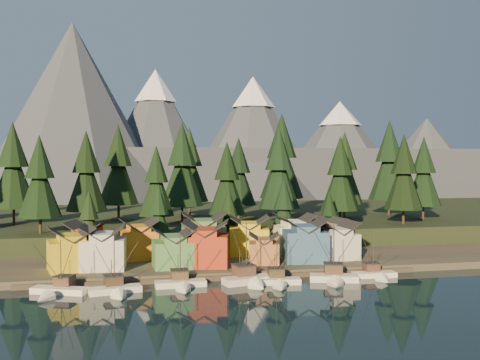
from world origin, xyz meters
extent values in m
plane|color=black|center=(0.00, 0.00, 0.00)|extent=(500.00, 500.00, 0.00)
cube|color=#373228|center=(0.00, 40.00, 0.75)|extent=(400.00, 50.00, 1.50)
cube|color=black|center=(0.00, 90.00, 3.00)|extent=(420.00, 100.00, 6.00)
cube|color=#483C33|center=(0.00, 16.50, 0.50)|extent=(80.00, 4.00, 1.00)
cube|color=#454A59|center=(0.00, 240.00, 15.00)|extent=(560.00, 160.00, 30.00)
cone|color=#454A59|center=(-45.00, 180.00, 45.00)|extent=(100.00, 100.00, 90.00)
cone|color=#454A59|center=(-5.00, 198.00, 36.00)|extent=(80.00, 80.00, 72.00)
cone|color=white|center=(-5.00, 198.00, 63.36)|extent=(22.40, 22.40, 17.28)
cone|color=#454A59|center=(45.00, 186.00, 34.00)|extent=(84.00, 84.00, 68.00)
cone|color=white|center=(45.00, 186.00, 59.84)|extent=(23.52, 23.52, 16.32)
cone|color=#454A59|center=(100.00, 202.00, 29.00)|extent=(92.00, 92.00, 58.00)
cone|color=white|center=(100.00, 202.00, 51.04)|extent=(25.76, 25.76, 13.92)
cone|color=#454A59|center=(160.00, 210.00, 25.00)|extent=(88.00, 88.00, 50.00)
cube|color=silver|center=(-31.08, 10.64, 0.33)|extent=(10.35, 6.31, 1.52)
cone|color=silver|center=(-33.09, 5.53, 0.33)|extent=(3.90, 4.22, 2.84)
cube|color=black|center=(-31.08, 10.64, -0.24)|extent=(10.59, 6.45, 0.33)
cube|color=#4E3729|center=(-30.41, 12.34, 1.80)|extent=(3.86, 3.76, 1.71)
cube|color=#272525|center=(-30.41, 12.34, 2.75)|extent=(4.11, 4.00, 0.19)
cylinder|color=black|center=(-30.86, 11.20, 5.31)|extent=(0.17, 0.17, 8.53)
cylinder|color=black|center=(-29.65, 14.27, 3.13)|extent=(0.13, 0.13, 4.17)
cube|color=silver|center=(-21.42, 9.05, 0.34)|extent=(9.61, 4.70, 1.57)
cone|color=silver|center=(-20.42, 4.10, 0.34)|extent=(3.50, 3.66, 2.94)
cube|color=black|center=(-21.42, 9.05, -0.24)|extent=(9.84, 4.79, 0.34)
cube|color=#423123|center=(-21.75, 10.70, 1.86)|extent=(3.65, 3.50, 1.76)
cube|color=#272525|center=(-21.75, 10.70, 2.84)|extent=(3.88, 3.73, 0.20)
cylinder|color=black|center=(-21.53, 9.60, 5.49)|extent=(0.18, 0.18, 8.82)
cylinder|color=black|center=(-22.13, 12.58, 3.23)|extent=(0.14, 0.14, 4.31)
cube|color=silver|center=(-9.48, 11.50, 0.34)|extent=(9.59, 3.28, 1.55)
cone|color=silver|center=(-9.27, 6.30, 0.34)|extent=(3.04, 3.35, 2.91)
cube|color=black|center=(-9.48, 11.50, -0.24)|extent=(9.83, 3.34, 0.34)
cube|color=brown|center=(-9.55, 13.24, 1.84)|extent=(3.22, 3.03, 1.75)
cube|color=#272525|center=(-9.55, 13.24, 2.82)|extent=(3.42, 3.23, 0.19)
cylinder|color=black|center=(-9.50, 12.08, 5.44)|extent=(0.17, 0.17, 8.74)
cylinder|color=black|center=(-9.63, 15.20, 3.20)|extent=(0.14, 0.14, 4.27)
cube|color=beige|center=(3.35, 11.37, 0.40)|extent=(10.06, 5.46, 1.84)
cone|color=beige|center=(4.50, 6.26, 0.40)|extent=(4.08, 3.93, 3.45)
cube|color=black|center=(3.35, 11.37, -0.29)|extent=(10.30, 5.57, 0.40)
cube|color=brown|center=(2.97, 13.07, 2.18)|extent=(4.35, 4.17, 2.07)
cube|color=#272525|center=(2.97, 13.07, 3.33)|extent=(4.62, 4.45, 0.23)
cylinder|color=black|center=(3.22, 11.94, 6.44)|extent=(0.21, 0.21, 10.34)
cylinder|color=black|center=(2.53, 15.00, 3.79)|extent=(0.16, 0.16, 5.06)
cube|color=silver|center=(8.82, 9.85, 0.33)|extent=(9.18, 3.99, 1.51)
cone|color=silver|center=(8.17, 5.02, 0.33)|extent=(3.21, 3.38, 2.83)
cube|color=black|center=(8.82, 9.85, -0.24)|extent=(9.41, 4.06, 0.33)
cube|color=#433624|center=(9.04, 11.46, 1.79)|extent=(3.37, 3.21, 1.70)
cube|color=#272525|center=(9.04, 11.46, 2.74)|extent=(3.58, 3.42, 0.19)
cylinder|color=black|center=(8.90, 10.39, 5.29)|extent=(0.17, 0.17, 8.50)
cylinder|color=black|center=(9.28, 13.29, 3.11)|extent=(0.13, 0.13, 4.15)
cube|color=beige|center=(20.36, 9.91, 0.38)|extent=(9.91, 5.89, 1.74)
cone|color=beige|center=(18.85, 5.00, 0.38)|extent=(4.07, 4.02, 3.27)
cube|color=black|center=(20.36, 9.91, -0.27)|extent=(10.15, 6.01, 0.38)
cube|color=#4C3828|center=(20.87, 11.55, 2.07)|extent=(4.29, 4.15, 1.96)
cube|color=#272525|center=(20.87, 11.55, 3.16)|extent=(4.57, 4.42, 0.22)
cylinder|color=black|center=(20.53, 10.46, 6.10)|extent=(0.20, 0.20, 9.80)
cylinder|color=black|center=(21.44, 13.40, 3.59)|extent=(0.15, 0.15, 4.79)
cube|color=white|center=(29.78, 11.71, 0.31)|extent=(8.89, 3.02, 1.44)
cone|color=white|center=(29.61, 6.89, 0.31)|extent=(2.81, 3.10, 2.70)
cube|color=black|center=(29.78, 11.71, -0.22)|extent=(9.11, 3.07, 0.31)
cube|color=#50352B|center=(29.84, 13.32, 1.71)|extent=(2.98, 2.80, 1.62)
cube|color=#272525|center=(29.84, 13.32, 2.61)|extent=(3.16, 2.99, 0.18)
cylinder|color=black|center=(29.80, 12.25, 5.04)|extent=(0.16, 0.16, 8.10)
cylinder|color=black|center=(29.91, 15.15, 2.97)|extent=(0.13, 0.13, 3.96)
cube|color=gold|center=(-30.41, 24.00, 4.50)|extent=(10.28, 9.47, 6.00)
cube|color=gold|center=(-30.41, 24.00, 8.10)|extent=(6.43, 8.40, 1.23)
cube|color=beige|center=(-24.03, 23.68, 4.62)|extent=(9.08, 8.18, 6.24)
cube|color=beige|center=(-24.03, 23.68, 8.33)|extent=(5.19, 7.79, 1.21)
cube|color=#4C8548|center=(-9.91, 22.81, 4.24)|extent=(8.64, 8.12, 5.48)
cube|color=#4C8548|center=(-9.91, 22.81, 7.55)|extent=(4.94, 7.76, 1.16)
cube|color=#992D17|center=(-3.12, 22.76, 4.80)|extent=(10.96, 10.13, 6.60)
cube|color=#992D17|center=(-3.12, 22.76, 8.75)|extent=(6.81, 9.03, 1.32)
cube|color=#995C36|center=(9.55, 23.09, 3.76)|extent=(7.57, 7.57, 4.52)
cube|color=#995C36|center=(9.55, 23.09, 6.46)|extent=(4.76, 6.82, 0.89)
cube|color=#335679|center=(18.96, 23.23, 4.87)|extent=(10.07, 8.83, 6.75)
cube|color=#335679|center=(18.96, 23.23, 8.87)|extent=(5.97, 8.14, 1.29)
cube|color=beige|center=(26.98, 25.02, 4.40)|extent=(8.85, 7.86, 5.79)
cube|color=beige|center=(26.98, 25.02, 7.87)|extent=(5.05, 7.49, 1.18)
cube|color=maroon|center=(-27.75, 31.67, 4.70)|extent=(9.84, 9.20, 6.40)
cube|color=maroon|center=(-27.75, 31.67, 8.47)|extent=(6.23, 8.10, 1.16)
cube|color=orange|center=(-16.84, 33.85, 4.72)|extent=(8.92, 8.50, 6.44)
cube|color=orange|center=(-16.84, 33.85, 8.49)|extent=(5.37, 7.84, 1.11)
cube|color=#4E7D44|center=(-2.25, 32.91, 5.15)|extent=(10.26, 8.89, 7.31)
cube|color=#4E7D44|center=(-2.25, 32.91, 9.48)|extent=(5.87, 8.45, 1.37)
cube|color=gold|center=(8.59, 33.65, 4.70)|extent=(10.28, 9.00, 6.40)
cube|color=gold|center=(8.59, 33.65, 8.52)|extent=(6.24, 8.11, 1.27)
cube|color=white|center=(19.14, 31.67, 4.91)|extent=(9.15, 8.22, 6.82)
cube|color=white|center=(19.14, 31.67, 8.92)|extent=(5.20, 7.87, 1.23)
cube|color=#AE7D3D|center=(28.07, 33.22, 4.48)|extent=(8.43, 8.06, 5.95)
cube|color=#AE7D3D|center=(28.07, 33.22, 7.96)|extent=(5.16, 7.34, 1.03)
cylinder|color=#332319|center=(-50.00, 68.00, 8.50)|extent=(0.70, 0.70, 4.99)
cone|color=black|center=(-50.00, 68.00, 19.32)|extent=(12.21, 12.21, 17.20)
cone|color=black|center=(-50.00, 68.00, 28.20)|extent=(8.32, 8.32, 12.49)
cylinder|color=#332319|center=(-40.00, 48.00, 8.11)|extent=(0.70, 0.70, 4.21)
cone|color=black|center=(-40.00, 48.00, 17.23)|extent=(10.29, 10.29, 14.50)
cone|color=black|center=(-40.00, 48.00, 24.71)|extent=(7.02, 7.02, 10.53)
cylinder|color=#332319|center=(-30.00, 60.00, 8.27)|extent=(0.70, 0.70, 4.54)
cone|color=black|center=(-30.00, 60.00, 18.09)|extent=(11.09, 11.09, 15.62)
cone|color=black|center=(-30.00, 60.00, 26.16)|extent=(7.56, 7.56, 11.34)
cylinder|color=#332319|center=(-22.00, 75.00, 8.52)|extent=(0.70, 0.70, 5.04)
cone|color=black|center=(-22.00, 75.00, 19.43)|extent=(12.31, 12.31, 17.34)
cone|color=black|center=(-22.00, 75.00, 28.38)|extent=(8.39, 8.39, 12.59)
cylinder|color=#332319|center=(-12.00, 50.00, 7.90)|extent=(0.70, 0.70, 3.80)
cone|color=black|center=(-12.00, 50.00, 16.13)|extent=(9.28, 9.28, 13.08)
cone|color=black|center=(-12.00, 50.00, 22.88)|extent=(6.33, 6.33, 9.49)
cylinder|color=#332319|center=(-4.00, 65.00, 8.54)|extent=(0.70, 0.70, 5.09)
cone|color=black|center=(-4.00, 65.00, 19.56)|extent=(12.43, 12.43, 17.52)
cone|color=black|center=(-4.00, 65.00, 28.60)|extent=(8.48, 8.48, 12.71)
cylinder|color=#332319|center=(6.00, 48.00, 7.99)|extent=(0.70, 0.70, 3.98)
cone|color=black|center=(6.00, 48.00, 16.62)|extent=(9.73, 9.73, 13.71)
cone|color=black|center=(6.00, 48.00, 23.69)|extent=(6.64, 6.64, 9.95)
cylinder|color=#332319|center=(14.00, 72.00, 8.18)|extent=(0.70, 0.70, 4.37)
cone|color=black|center=(14.00, 72.00, 17.65)|extent=(10.68, 10.68, 15.05)
cone|color=black|center=(14.00, 72.00, 25.42)|extent=(7.28, 7.28, 10.92)
cylinder|color=#332319|center=(22.00, 55.00, 8.36)|extent=(0.70, 0.70, 4.73)
cone|color=black|center=(22.00, 55.00, 18.60)|extent=(11.55, 11.55, 16.28)
cone|color=black|center=(22.00, 55.00, 27.00)|extent=(7.88, 7.88, 11.81)
cylinder|color=#332319|center=(30.00, 80.00, 8.91)|extent=(0.70, 0.70, 5.83)
cone|color=black|center=(30.00, 80.00, 21.54)|extent=(14.25, 14.25, 20.08)
cone|color=black|center=(30.00, 80.00, 31.91)|extent=(9.71, 9.71, 14.57)
cylinder|color=#332319|center=(38.00, 50.00, 8.15)|extent=(0.70, 0.70, 4.30)
cone|color=black|center=(38.00, 50.00, 17.47)|extent=(10.51, 10.51, 14.82)
cone|color=black|center=(38.00, 50.00, 25.12)|extent=(7.17, 7.17, 10.75)
cylinder|color=#332319|center=(46.00, 66.00, 8.34)|extent=(0.70, 0.70, 4.67)
cone|color=black|center=(46.00, 66.00, 18.46)|extent=(11.42, 11.42, 16.10)
cone|color=black|center=(46.00, 66.00, 26.77)|extent=(7.79, 7.79, 11.68)
cylinder|color=#332319|center=(56.00, 48.00, 8.20)|extent=(0.70, 0.70, 4.41)
cone|color=black|center=(56.00, 48.00, 17.75)|extent=(10.77, 10.77, 15.18)
cone|color=black|center=(56.00, 48.00, 25.59)|extent=(7.35, 7.35, 11.02)
cylinder|color=#332319|center=(64.00, 72.00, 8.72)|extent=(0.70, 0.70, 5.43)
cone|color=black|center=(64.00, 72.00, 20.49)|extent=(13.28, 13.28, 18.71)
cone|color=black|center=(64.00, 72.00, 30.14)|extent=(9.05, 9.05, 13.58)
cylinder|color=#332319|center=(0.00, 82.00, 8.50)|extent=(0.70, 0.70, 5.01)
cone|color=black|center=(0.00, 82.00, 19.35)|extent=(12.23, 12.23, 17.24)
cone|color=black|center=(0.00, 82.00, 28.24)|extent=(8.34, 8.34, 12.51)
cylinder|color=#332319|center=(68.00, 58.00, 8.19)|extent=(0.70, 0.70, 4.39)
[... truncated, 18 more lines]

